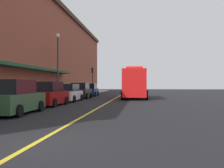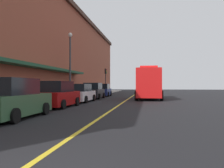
% 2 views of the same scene
% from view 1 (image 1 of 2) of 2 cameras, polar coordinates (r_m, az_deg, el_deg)
% --- Properties ---
extents(ground_plane, '(112.00, 112.00, 0.00)m').
position_cam_1_polar(ground_plane, '(32.40, 0.93, -2.94)').
color(ground_plane, black).
extents(sidewalk_left, '(2.40, 70.00, 0.15)m').
position_cam_1_polar(sidewalk_left, '(33.53, -9.69, -2.71)').
color(sidewalk_left, '#ADA8A0').
rests_on(sidewalk_left, ground).
extents(lane_center_stripe, '(0.16, 70.00, 0.01)m').
position_cam_1_polar(lane_center_stripe, '(32.40, 0.93, -2.93)').
color(lane_center_stripe, gold).
rests_on(lane_center_stripe, ground).
extents(brick_building_left, '(9.48, 64.00, 12.11)m').
position_cam_1_polar(brick_building_left, '(34.69, -18.76, 7.30)').
color(brick_building_left, brown).
rests_on(brick_building_left, ground).
extents(parked_car_1, '(2.17, 4.79, 1.88)m').
position_cam_1_polar(parked_car_1, '(15.63, -20.17, -2.84)').
color(parked_car_1, '#2D5133').
rests_on(parked_car_1, ground).
extents(parked_car_2, '(2.19, 4.49, 1.83)m').
position_cam_1_polar(parked_car_2, '(20.86, -13.38, -2.20)').
color(parked_car_2, maroon).
rests_on(parked_car_2, ground).
extents(parked_car_3, '(2.16, 4.46, 1.66)m').
position_cam_1_polar(parked_car_3, '(25.83, -9.34, -1.94)').
color(parked_car_3, silver).
rests_on(parked_car_3, ground).
extents(parked_car_4, '(2.08, 4.25, 1.81)m').
position_cam_1_polar(parked_car_4, '(31.13, -6.68, -1.51)').
color(parked_car_4, black).
rests_on(parked_car_4, ground).
extents(parked_car_5, '(2.11, 4.22, 1.73)m').
position_cam_1_polar(parked_car_5, '(37.02, -4.72, -1.33)').
color(parked_car_5, navy).
rests_on(parked_car_5, ground).
extents(fire_truck, '(2.81, 8.34, 3.46)m').
position_cam_1_polar(fire_truck, '(30.70, 4.93, -0.02)').
color(fire_truck, red).
rests_on(fire_truck, ground).
extents(parking_meter_1, '(0.14, 0.18, 1.33)m').
position_cam_1_polar(parking_meter_1, '(29.91, -9.94, -1.15)').
color(parking_meter_1, '#4C4C51').
rests_on(parking_meter_1, sidewalk_left).
extents(street_lamp_left, '(0.44, 0.44, 6.94)m').
position_cam_1_polar(street_lamp_left, '(29.52, -11.45, 5.33)').
color(street_lamp_left, '#33383D').
rests_on(street_lamp_left, sidewalk_left).
extents(traffic_light_near, '(0.38, 0.36, 4.30)m').
position_cam_1_polar(traffic_light_near, '(46.09, -4.16, 1.85)').
color(traffic_light_near, '#232326').
rests_on(traffic_light_near, sidewalk_left).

